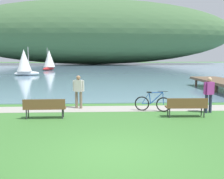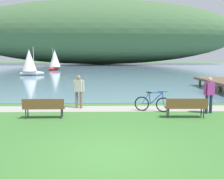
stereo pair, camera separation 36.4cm
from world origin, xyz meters
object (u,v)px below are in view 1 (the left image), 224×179
(park_bench_further_along, at_px, (187,106))
(person_at_shoreline, at_px, (79,90))
(sailboat_mid_bay, at_px, (24,62))
(park_bench_near_camera, at_px, (45,107))
(sailboat_nearest_to_shore, at_px, (49,60))
(person_on_the_grass, at_px, (209,92))
(bicycle_leaning_near_bench, at_px, (153,103))

(park_bench_further_along, relative_size, person_at_shoreline, 1.06)
(person_at_shoreline, distance_m, sailboat_mid_bay, 24.06)
(park_bench_near_camera, height_order, sailboat_nearest_to_shore, sailboat_nearest_to_shore)
(park_bench_further_along, relative_size, person_on_the_grass, 1.06)
(park_bench_near_camera, distance_m, sailboat_nearest_to_shore, 37.67)
(person_on_the_grass, xyz_separation_m, sailboat_mid_bay, (-15.07, 23.72, 0.84))
(park_bench_near_camera, relative_size, sailboat_mid_bay, 0.48)
(park_bench_further_along, relative_size, bicycle_leaning_near_bench, 1.06)
(park_bench_near_camera, height_order, bicycle_leaning_near_bench, bicycle_leaning_near_bench)
(bicycle_leaning_near_bench, distance_m, sailboat_nearest_to_shore, 37.60)
(person_at_shoreline, xyz_separation_m, person_on_the_grass, (6.27, -1.34, 0.00))
(person_at_shoreline, bearing_deg, bicycle_leaning_near_bench, -13.53)
(bicycle_leaning_near_bench, height_order, person_on_the_grass, person_on_the_grass)
(park_bench_further_along, bearing_deg, sailboat_nearest_to_shore, 109.00)
(park_bench_further_along, xyz_separation_m, person_on_the_grass, (1.35, 0.89, 0.46))
(person_at_shoreline, relative_size, person_on_the_grass, 1.00)
(sailboat_nearest_to_shore, bearing_deg, person_at_shoreline, -77.30)
(person_at_shoreline, relative_size, sailboat_nearest_to_shore, 0.43)
(sailboat_mid_bay, bearing_deg, park_bench_near_camera, -73.03)
(park_bench_near_camera, relative_size, bicycle_leaning_near_bench, 1.05)
(park_bench_further_along, bearing_deg, bicycle_leaning_near_bench, 132.58)
(bicycle_leaning_near_bench, distance_m, sailboat_mid_bay, 26.44)
(park_bench_near_camera, height_order, sailboat_mid_bay, sailboat_mid_bay)
(person_on_the_grass, bearing_deg, person_at_shoreline, 167.94)
(sailboat_mid_bay, bearing_deg, park_bench_further_along, -60.87)
(bicycle_leaning_near_bench, xyz_separation_m, person_on_the_grass, (2.59, -0.45, 0.58))
(park_bench_near_camera, height_order, person_on_the_grass, person_on_the_grass)
(bicycle_leaning_near_bench, xyz_separation_m, sailboat_nearest_to_shore, (-11.54, 35.75, 1.50))
(bicycle_leaning_near_bench, distance_m, person_on_the_grass, 2.69)
(person_at_shoreline, bearing_deg, sailboat_nearest_to_shore, 102.70)
(park_bench_near_camera, bearing_deg, person_at_shoreline, 59.43)
(park_bench_near_camera, bearing_deg, bicycle_leaning_near_bench, 14.78)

